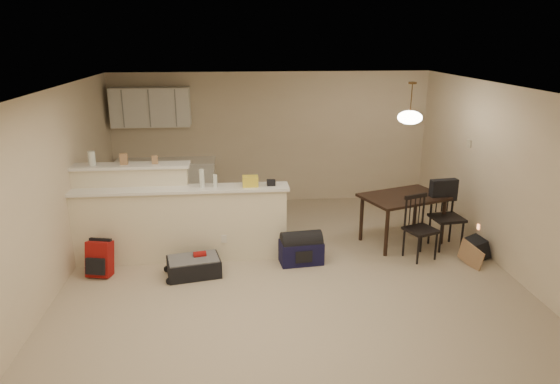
{
  "coord_description": "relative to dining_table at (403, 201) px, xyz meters",
  "views": [
    {
      "loc": [
        -0.71,
        -5.89,
        3.13
      ],
      "look_at": [
        -0.1,
        0.7,
        1.05
      ],
      "focal_mm": 32.0,
      "sensor_mm": 36.0,
      "label": 1
    }
  ],
  "objects": [
    {
      "name": "room",
      "position": [
        -1.87,
        -1.22,
        0.57
      ],
      "size": [
        7.0,
        7.02,
        2.5
      ],
      "color": "#B7A68D",
      "rests_on": "ground"
    },
    {
      "name": "breakfast_bar",
      "position": [
        -3.63,
        -0.24,
        -0.07
      ],
      "size": [
        3.08,
        0.58,
        1.39
      ],
      "color": "beige",
      "rests_on": "ground"
    },
    {
      "name": "upper_cabinets",
      "position": [
        -4.07,
        2.1,
        1.22
      ],
      "size": [
        1.4,
        0.34,
        0.7
      ],
      "primitive_type": "cube",
      "color": "white",
      "rests_on": "room"
    },
    {
      "name": "kitchen_counter",
      "position": [
        -3.87,
        1.97,
        -0.23
      ],
      "size": [
        1.8,
        0.6,
        0.9
      ],
      "primitive_type": "cube",
      "color": "white",
      "rests_on": "ground"
    },
    {
      "name": "thermostat",
      "position": [
        1.12,
        0.33,
        0.82
      ],
      "size": [
        0.02,
        0.12,
        0.12
      ],
      "primitive_type": "cube",
      "color": "beige",
      "rests_on": "room"
    },
    {
      "name": "jar",
      "position": [
        -4.58,
        -0.1,
        0.81
      ],
      "size": [
        0.1,
        0.1,
        0.2
      ],
      "primitive_type": "cylinder",
      "color": "silver",
      "rests_on": "breakfast_bar"
    },
    {
      "name": "cereal_box",
      "position": [
        -4.14,
        -0.1,
        0.79
      ],
      "size": [
        0.1,
        0.07,
        0.16
      ],
      "primitive_type": "cube",
      "color": "#A27953",
      "rests_on": "breakfast_bar"
    },
    {
      "name": "small_box",
      "position": [
        -3.71,
        -0.1,
        0.77
      ],
      "size": [
        0.08,
        0.06,
        0.12
      ],
      "primitive_type": "cube",
      "color": "#A27953",
      "rests_on": "breakfast_bar"
    },
    {
      "name": "bottle_a",
      "position": [
        -3.05,
        -0.32,
        0.54
      ],
      "size": [
        0.07,
        0.07,
        0.26
      ],
      "primitive_type": "cylinder",
      "color": "silver",
      "rests_on": "breakfast_bar"
    },
    {
      "name": "bottle_b",
      "position": [
        -2.87,
        -0.32,
        0.5
      ],
      "size": [
        0.06,
        0.06,
        0.18
      ],
      "primitive_type": "cylinder",
      "color": "silver",
      "rests_on": "breakfast_bar"
    },
    {
      "name": "bag_lump",
      "position": [
        -2.37,
        -0.32,
        0.48
      ],
      "size": [
        0.22,
        0.18,
        0.14
      ],
      "primitive_type": "cube",
      "color": "#A27953",
      "rests_on": "breakfast_bar"
    },
    {
      "name": "pouch",
      "position": [
        -2.08,
        -0.32,
        0.45
      ],
      "size": [
        0.12,
        0.1,
        0.08
      ],
      "primitive_type": "cube",
      "color": "#A27953",
      "rests_on": "breakfast_bar"
    },
    {
      "name": "dining_table",
      "position": [
        0.0,
        0.0,
        0.0
      ],
      "size": [
        1.43,
        1.19,
        0.77
      ],
      "rotation": [
        0.0,
        0.0,
        0.34
      ],
      "color": "black",
      "rests_on": "ground"
    },
    {
      "name": "pendant_lamp",
      "position": [
        -0.0,
        0.0,
        1.31
      ],
      "size": [
        0.36,
        0.36,
        0.62
      ],
      "color": "brown",
      "rests_on": "room"
    },
    {
      "name": "dining_chair_near",
      "position": [
        0.08,
        -0.61,
        -0.21
      ],
      "size": [
        0.52,
        0.51,
        0.94
      ],
      "primitive_type": null,
      "rotation": [
        0.0,
        0.0,
        0.36
      ],
      "color": "black",
      "rests_on": "ground"
    },
    {
      "name": "dining_chair_far",
      "position": [
        0.61,
        -0.26,
        -0.17
      ],
      "size": [
        0.49,
        0.47,
        1.01
      ],
      "primitive_type": null,
      "rotation": [
        0.0,
        0.0,
        0.12
      ],
      "color": "black",
      "rests_on": "ground"
    },
    {
      "name": "suitcase",
      "position": [
        -3.18,
        -0.86,
        -0.56
      ],
      "size": [
        0.78,
        0.58,
        0.24
      ],
      "primitive_type": "cube",
      "rotation": [
        0.0,
        0.0,
        0.2
      ],
      "color": "black",
      "rests_on": "ground"
    },
    {
      "name": "red_backpack",
      "position": [
        -4.45,
        -0.74,
        -0.44
      ],
      "size": [
        0.36,
        0.27,
        0.48
      ],
      "primitive_type": "cube",
      "rotation": [
        0.0,
        0.0,
        -0.22
      ],
      "color": "maroon",
      "rests_on": "ground"
    },
    {
      "name": "navy_duffel",
      "position": [
        -1.67,
        -0.61,
        -0.51
      ],
      "size": [
        0.64,
        0.39,
        0.33
      ],
      "primitive_type": "cube",
      "rotation": [
        0.0,
        0.0,
        0.11
      ],
      "color": "#121136",
      "rests_on": "ground"
    },
    {
      "name": "black_daypack",
      "position": [
        0.94,
        -0.65,
        -0.54
      ],
      "size": [
        0.26,
        0.34,
        0.28
      ],
      "primitive_type": "cube",
      "rotation": [
        0.0,
        0.0,
        1.68
      ],
      "color": "black",
      "rests_on": "ground"
    },
    {
      "name": "cardboard_sheet",
      "position": [
        0.7,
        -0.94,
        -0.51
      ],
      "size": [
        0.16,
        0.41,
        0.33
      ],
      "primitive_type": "cube",
      "rotation": [
        0.0,
        0.0,
        1.9
      ],
      "color": "#A27953",
      "rests_on": "ground"
    }
  ]
}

